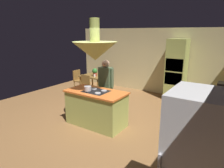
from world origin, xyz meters
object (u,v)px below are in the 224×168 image
(chair_at_corner, at_px, (79,79))
(canister_flour, at_px, (221,108))
(canister_sugar, at_px, (222,106))
(cooking_pot_on_cooktop, at_px, (88,88))
(refrigerator, at_px, (198,168))
(kitchen_island, at_px, (96,108))
(oven_tower, at_px, (176,70))
(cup_on_table, at_px, (95,76))
(person_at_island, at_px, (106,84))
(dining_table, at_px, (95,78))
(potted_plant_on_table, at_px, (95,72))
(chair_facing_island, at_px, (84,85))
(chair_by_back_wall, at_px, (104,79))

(chair_at_corner, bearing_deg, canister_flour, -109.69)
(canister_sugar, distance_m, cooking_pot_on_cooktop, 3.04)
(refrigerator, distance_m, canister_sugar, 2.05)
(kitchen_island, distance_m, canister_flour, 2.90)
(oven_tower, distance_m, cup_on_table, 2.98)
(canister_flour, bearing_deg, person_at_island, 170.41)
(dining_table, height_order, potted_plant_on_table, potted_plant_on_table)
(dining_table, bearing_deg, canister_sugar, -21.11)
(refrigerator, distance_m, cup_on_table, 5.63)
(dining_table, xyz_separation_m, chair_at_corner, (-0.86, -0.00, -0.15))
(chair_facing_island, distance_m, canister_sugar, 4.70)
(cooking_pot_on_cooktop, bearing_deg, refrigerator, -27.95)
(cup_on_table, bearing_deg, dining_table, 126.61)
(potted_plant_on_table, bearing_deg, canister_flour, -22.55)
(cup_on_table, bearing_deg, potted_plant_on_table, 123.43)
(canister_sugar, bearing_deg, person_at_island, 173.78)
(dining_table, xyz_separation_m, potted_plant_on_table, (0.07, -0.08, 0.28))
(cup_on_table, bearing_deg, chair_at_corner, 168.20)
(chair_by_back_wall, relative_size, chair_at_corner, 1.00)
(potted_plant_on_table, bearing_deg, cup_on_table, -56.57)
(refrigerator, distance_m, person_at_island, 3.80)
(potted_plant_on_table, distance_m, canister_flour, 4.84)
(oven_tower, relative_size, chair_by_back_wall, 2.50)
(chair_at_corner, relative_size, canister_flour, 4.31)
(kitchen_island, distance_m, person_at_island, 0.84)
(person_at_island, relative_size, chair_facing_island, 1.89)
(person_at_island, bearing_deg, refrigerator, -38.69)
(refrigerator, height_order, cup_on_table, refrigerator)
(kitchen_island, height_order, dining_table, kitchen_island)
(canister_flour, distance_m, cooking_pot_on_cooktop, 3.01)
(person_at_island, height_order, canister_flour, person_at_island)
(person_at_island, bearing_deg, potted_plant_on_table, 137.40)
(oven_tower, distance_m, canister_sugar, 3.38)
(dining_table, xyz_separation_m, canister_sugar, (4.54, -1.75, 0.36))
(cooking_pot_on_cooktop, bearing_deg, chair_facing_island, 134.22)
(chair_at_corner, xyz_separation_m, cup_on_table, (1.02, -0.21, 0.30))
(kitchen_island, xyz_separation_m, cooking_pot_on_cooktop, (-0.16, -0.13, 0.54))
(refrigerator, height_order, chair_facing_island, refrigerator)
(canister_sugar, xyz_separation_m, cooking_pot_on_cooktop, (-3.00, -0.48, -0.00))
(oven_tower, bearing_deg, cup_on_table, -152.82)
(dining_table, height_order, canister_sugar, canister_sugar)
(chair_at_corner, relative_size, cooking_pot_on_cooktop, 4.83)
(cup_on_table, height_order, canister_sugar, canister_sugar)
(refrigerator, bearing_deg, canister_sugar, 88.88)
(chair_facing_island, xyz_separation_m, canister_flour, (4.54, -1.29, 0.52))
(chair_by_back_wall, distance_m, cooking_pot_on_cooktop, 3.30)
(chair_by_back_wall, bearing_deg, person_at_island, 126.52)
(dining_table, distance_m, cup_on_table, 0.31)
(potted_plant_on_table, bearing_deg, person_at_island, -42.60)
(oven_tower, height_order, chair_at_corner, oven_tower)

